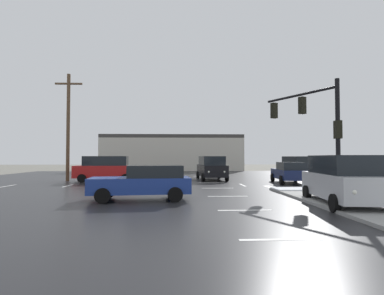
{
  "coord_description": "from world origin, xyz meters",
  "views": [
    {
      "loc": [
        -2.41,
        -21.2,
        1.98
      ],
      "look_at": [
        -1.17,
        8.73,
        2.92
      ],
      "focal_mm": 28.61,
      "sensor_mm": 36.0,
      "label": 1
    }
  ],
  "objects": [
    {
      "name": "road_asphalt",
      "position": [
        0.0,
        0.0,
        0.01
      ],
      "size": [
        44.0,
        44.0,
        0.02
      ],
      "primitive_type": "cube",
      "color": "#232326",
      "rests_on": "ground_plane"
    },
    {
      "name": "sedan_blue",
      "position": [
        -4.02,
        -7.13,
        0.85
      ],
      "size": [
        4.66,
        2.36,
        1.58
      ],
      "rotation": [
        0.0,
        0.0,
        3.24
      ],
      "color": "navy",
      "rests_on": "road_asphalt"
    },
    {
      "name": "snow_strip_curbside",
      "position": [
        5.0,
        -4.0,
        0.17
      ],
      "size": [
        4.0,
        1.6,
        0.06
      ],
      "primitive_type": "cube",
      "color": "white",
      "rests_on": "sidewalk_corner"
    },
    {
      "name": "suv_tan",
      "position": [
        10.1,
        10.92,
        1.09
      ],
      "size": [
        2.57,
        4.98,
        2.03
      ],
      "rotation": [
        0.0,
        0.0,
        -1.47
      ],
      "color": "tan",
      "rests_on": "road_asphalt"
    },
    {
      "name": "ground_plane",
      "position": [
        0.0,
        0.0,
        0.0
      ],
      "size": [
        120.0,
        120.0,
        0.0
      ],
      "primitive_type": "plane",
      "color": "slate"
    },
    {
      "name": "suv_silver",
      "position": [
        4.23,
        -9.09,
        1.09
      ],
      "size": [
        2.61,
        4.99,
        2.03
      ],
      "rotation": [
        0.0,
        0.0,
        -1.69
      ],
      "color": "#B7BABF",
      "rests_on": "road_asphalt"
    },
    {
      "name": "lane_markings",
      "position": [
        1.2,
        -1.38,
        0.02
      ],
      "size": [
        36.15,
        36.15,
        0.01
      ],
      "color": "silver",
      "rests_on": "road_asphalt"
    },
    {
      "name": "utility_pole_far",
      "position": [
        -11.56,
        4.24,
        4.63
      ],
      "size": [
        2.2,
        0.28,
        8.84
      ],
      "color": "brown",
      "rests_on": "ground_plane"
    },
    {
      "name": "suv_black",
      "position": [
        0.35,
        4.99,
        1.09
      ],
      "size": [
        2.42,
        4.93,
        2.03
      ],
      "rotation": [
        0.0,
        0.0,
        -1.51
      ],
      "color": "black",
      "rests_on": "road_asphalt"
    },
    {
      "name": "traffic_signal_mast",
      "position": [
        4.82,
        -5.22,
        3.99
      ],
      "size": [
        2.39,
        4.51,
        5.75
      ],
      "rotation": [
        0.0,
        0.0,
        2.04
      ],
      "color": "black",
      "rests_on": "sidewalk_corner"
    },
    {
      "name": "strip_building_background",
      "position": [
        -3.44,
        25.17,
        2.58
      ],
      "size": [
        20.23,
        8.0,
        5.17
      ],
      "color": "beige",
      "rests_on": "ground_plane"
    },
    {
      "name": "suv_red",
      "position": [
        -8.28,
        3.54,
        1.09
      ],
      "size": [
        4.94,
        2.44,
        2.03
      ],
      "rotation": [
        0.0,
        0.0,
        3.21
      ],
      "color": "#B21919",
      "rests_on": "road_asphalt"
    },
    {
      "name": "sedan_navy",
      "position": [
        5.82,
        1.34,
        0.85
      ],
      "size": [
        2.36,
        4.66,
        1.58
      ],
      "rotation": [
        0.0,
        0.0,
        1.48
      ],
      "color": "#141E47",
      "rests_on": "road_asphalt"
    }
  ]
}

